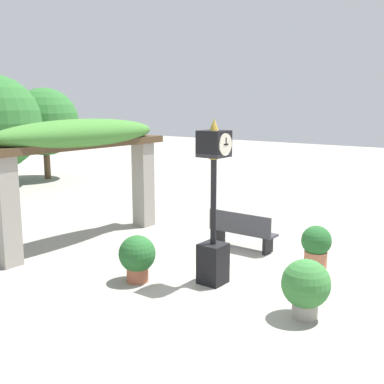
{
  "coord_description": "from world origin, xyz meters",
  "views": [
    {
      "loc": [
        -7.57,
        -5.06,
        3.42
      ],
      "look_at": [
        -0.33,
        0.39,
        1.72
      ],
      "focal_mm": 45.0,
      "sensor_mm": 36.0,
      "label": 1
    }
  ],
  "objects_px": {
    "potted_plant_near_right": "(316,245)",
    "park_bench": "(242,231)",
    "potted_plant_near_left": "(137,256)",
    "potted_plant_far_left": "(306,286)",
    "pedestal_clock": "(213,213)"
  },
  "relations": [
    {
      "from": "potted_plant_near_left",
      "to": "potted_plant_near_right",
      "type": "bearing_deg",
      "value": -40.36
    },
    {
      "from": "potted_plant_far_left",
      "to": "park_bench",
      "type": "bearing_deg",
      "value": 46.96
    },
    {
      "from": "potted_plant_near_left",
      "to": "park_bench",
      "type": "xyz_separation_m",
      "value": [
        3.0,
        -0.52,
        -0.06
      ]
    },
    {
      "from": "pedestal_clock",
      "to": "potted_plant_near_right",
      "type": "height_order",
      "value": "pedestal_clock"
    },
    {
      "from": "pedestal_clock",
      "to": "potted_plant_far_left",
      "type": "relative_size",
      "value": 3.23
    },
    {
      "from": "pedestal_clock",
      "to": "park_bench",
      "type": "xyz_separation_m",
      "value": [
        2.2,
        0.69,
        -0.94
      ]
    },
    {
      "from": "potted_plant_near_right",
      "to": "park_bench",
      "type": "bearing_deg",
      "value": 85.42
    },
    {
      "from": "potted_plant_near_left",
      "to": "potted_plant_near_right",
      "type": "relative_size",
      "value": 1.03
    },
    {
      "from": "potted_plant_near_right",
      "to": "potted_plant_far_left",
      "type": "relative_size",
      "value": 0.92
    },
    {
      "from": "pedestal_clock",
      "to": "potted_plant_near_left",
      "type": "relative_size",
      "value": 3.44
    },
    {
      "from": "potted_plant_far_left",
      "to": "park_bench",
      "type": "height_order",
      "value": "potted_plant_far_left"
    },
    {
      "from": "potted_plant_near_left",
      "to": "potted_plant_far_left",
      "type": "xyz_separation_m",
      "value": [
        0.46,
        -3.25,
        0.03
      ]
    },
    {
      "from": "pedestal_clock",
      "to": "potted_plant_near_left",
      "type": "height_order",
      "value": "pedestal_clock"
    },
    {
      "from": "potted_plant_near_right",
      "to": "park_bench",
      "type": "height_order",
      "value": "park_bench"
    },
    {
      "from": "potted_plant_near_left",
      "to": "potted_plant_near_right",
      "type": "xyz_separation_m",
      "value": [
        2.85,
        -2.42,
        -0.02
      ]
    }
  ]
}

